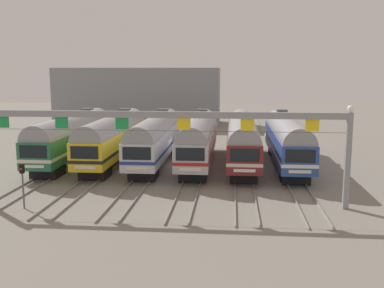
{
  "coord_description": "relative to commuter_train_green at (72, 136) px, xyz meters",
  "views": [
    {
      "loc": [
        5.38,
        -43.66,
        9.26
      ],
      "look_at": [
        1.55,
        -0.89,
        2.18
      ],
      "focal_mm": 42.3,
      "sensor_mm": 36.0,
      "label": 1
    }
  ],
  "objects": [
    {
      "name": "commuter_train_silver",
      "position": [
        8.52,
        0.0,
        0.0
      ],
      "size": [
        2.88,
        18.06,
        5.05
      ],
      "color": "silver",
      "rests_on": "ground"
    },
    {
      "name": "commuter_train_yellow",
      "position": [
        4.26,
        0.0,
        0.0
      ],
      "size": [
        2.88,
        18.06,
        5.05
      ],
      "color": "gold",
      "rests_on": "ground"
    },
    {
      "name": "commuter_train_blue",
      "position": [
        21.29,
        0.0,
        0.0
      ],
      "size": [
        2.88,
        18.06,
        5.05
      ],
      "color": "#284C9E",
      "rests_on": "ground"
    },
    {
      "name": "commuter_train_maroon",
      "position": [
        17.03,
        -0.0,
        -0.0
      ],
      "size": [
        2.88,
        18.06,
        4.77
      ],
      "color": "maroon",
      "rests_on": "ground"
    },
    {
      "name": "track_bed",
      "position": [
        10.65,
        17.0,
        -2.61
      ],
      "size": [
        22.8,
        70.0,
        0.15
      ],
      "color": "gray",
      "rests_on": "ground"
    },
    {
      "name": "yard_signal_mast",
      "position": [
        2.13,
        -15.43,
        -0.53
      ],
      "size": [
        0.28,
        0.35,
        3.1
      ],
      "color": "#59595E",
      "rests_on": "ground"
    },
    {
      "name": "maintenance_building",
      "position": [
        0.06,
        33.16,
        2.08
      ],
      "size": [
        27.4,
        10.0,
        9.54
      ],
      "primitive_type": "cube",
      "color": "gray",
      "rests_on": "ground"
    },
    {
      "name": "ground_plane",
      "position": [
        10.65,
        0.0,
        -2.69
      ],
      "size": [
        160.0,
        160.0,
        0.0
      ],
      "primitive_type": "plane",
      "color": "gray"
    },
    {
      "name": "commuter_train_stainless",
      "position": [
        12.78,
        0.0,
        0.0
      ],
      "size": [
        2.88,
        18.06,
        5.05
      ],
      "color": "#B2B5BA",
      "rests_on": "ground"
    },
    {
      "name": "catenary_gantry",
      "position": [
        10.65,
        -13.5,
        2.68
      ],
      "size": [
        26.53,
        0.44,
        6.97
      ],
      "color": "gray",
      "rests_on": "ground"
    },
    {
      "name": "commuter_train_green",
      "position": [
        0.0,
        0.0,
        0.0
      ],
      "size": [
        2.88,
        18.06,
        5.05
      ],
      "color": "#236B42",
      "rests_on": "ground"
    }
  ]
}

